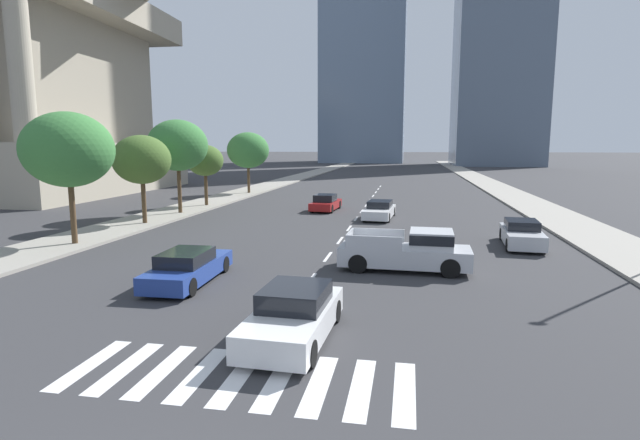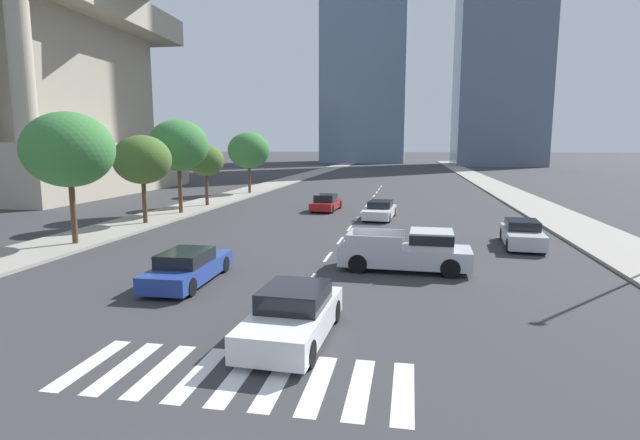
% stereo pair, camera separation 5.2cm
% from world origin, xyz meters
% --- Properties ---
extents(sidewalk_east, '(4.00, 260.00, 0.15)m').
position_xyz_m(sidewalk_east, '(13.79, 30.00, 0.07)').
color(sidewalk_east, gray).
rests_on(sidewalk_east, ground).
extents(sidewalk_west, '(4.00, 260.00, 0.15)m').
position_xyz_m(sidewalk_west, '(-13.79, 30.00, 0.07)').
color(sidewalk_west, gray).
rests_on(sidewalk_west, ground).
extents(crosswalk_near, '(7.65, 2.72, 0.01)m').
position_xyz_m(crosswalk_near, '(0.00, 5.74, 0.00)').
color(crosswalk_near, silver).
rests_on(crosswalk_near, ground).
extents(lane_divider_center, '(0.14, 50.00, 0.01)m').
position_xyz_m(lane_divider_center, '(0.00, 33.74, 0.00)').
color(lane_divider_center, silver).
rests_on(lane_divider_center, ground).
extents(pickup_truck, '(5.30, 2.09, 1.67)m').
position_xyz_m(pickup_truck, '(3.72, 15.91, 0.81)').
color(pickup_truck, '#B7BABF').
rests_on(pickup_truck, ground).
extents(sedan_silver_0, '(2.05, 4.56, 1.31)m').
position_xyz_m(sedan_silver_0, '(9.22, 21.88, 0.61)').
color(sedan_silver_0, '#B7BABF').
rests_on(sedan_silver_0, ground).
extents(sedan_white_1, '(2.04, 4.48, 1.36)m').
position_xyz_m(sedan_white_1, '(0.69, 8.10, 0.63)').
color(sedan_white_1, silver).
rests_on(sedan_white_1, ground).
extents(sedan_blue_2, '(1.85, 4.84, 1.24)m').
position_xyz_m(sedan_blue_2, '(-4.38, 12.59, 0.58)').
color(sedan_blue_2, navy).
rests_on(sedan_blue_2, ground).
extents(sedan_white_3, '(2.12, 4.87, 1.23)m').
position_xyz_m(sedan_white_3, '(1.58, 30.20, 0.57)').
color(sedan_white_3, silver).
rests_on(sedan_white_3, ground).
extents(sedan_red_4, '(1.97, 4.31, 1.28)m').
position_xyz_m(sedan_red_4, '(-2.83, 33.70, 0.58)').
color(sedan_red_4, maroon).
rests_on(sedan_red_4, ground).
extents(street_tree_nearest, '(4.35, 4.35, 6.53)m').
position_xyz_m(street_tree_nearest, '(-12.99, 17.84, 4.82)').
color(street_tree_nearest, '#4C3823').
rests_on(street_tree_nearest, sidewalk_west).
extents(street_tree_second, '(3.60, 3.60, 5.55)m').
position_xyz_m(street_tree_second, '(-12.99, 24.56, 4.15)').
color(street_tree_second, '#4C3823').
rests_on(street_tree_second, sidewalk_west).
extents(street_tree_third, '(4.33, 4.33, 6.74)m').
position_xyz_m(street_tree_third, '(-12.99, 29.53, 5.04)').
color(street_tree_third, '#4C3823').
rests_on(street_tree_third, sidewalk_west).
extents(street_tree_fourth, '(2.98, 2.98, 4.95)m').
position_xyz_m(street_tree_fourth, '(-12.99, 34.30, 3.81)').
color(street_tree_fourth, '#4C3823').
rests_on(street_tree_fourth, sidewalk_west).
extents(street_tree_fifth, '(4.34, 4.34, 6.26)m').
position_xyz_m(street_tree_fifth, '(-12.99, 45.31, 4.56)').
color(street_tree_fifth, '#4C3823').
rests_on(street_tree_fifth, sidewalk_west).
extents(war_memorial, '(28.39, 28.39, 37.01)m').
position_xyz_m(war_memorial, '(-38.98, 43.09, 19.10)').
color(war_memorial, '#A89E89').
rests_on(war_memorial, ground).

